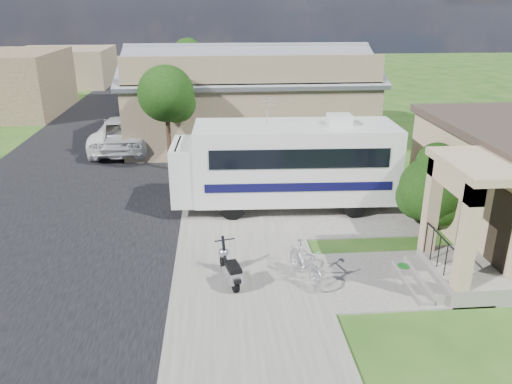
{
  "coord_description": "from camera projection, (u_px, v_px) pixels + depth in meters",
  "views": [
    {
      "loc": [
        -1.69,
        -12.38,
        7.01
      ],
      "look_at": [
        -0.5,
        2.5,
        1.3
      ],
      "focal_mm": 35.0,
      "sensor_mm": 36.0,
      "label": 1
    }
  ],
  "objects": [
    {
      "name": "street_tree_b",
      "position": [
        182.0,
        65.0,
        30.41
      ],
      "size": [
        2.44,
        2.4,
        4.73
      ],
      "color": "black",
      "rests_on": "ground"
    },
    {
      "name": "warehouse",
      "position": [
        248.0,
        103.0,
        26.46
      ],
      "size": [
        12.5,
        8.4,
        5.04
      ],
      "color": "brown",
      "rests_on": "ground"
    },
    {
      "name": "garden_hose",
      "position": [
        403.0,
        269.0,
        13.83
      ],
      "size": [
        0.34,
        0.34,
        0.15
      ],
      "primitive_type": "cylinder",
      "color": "#15691D",
      "rests_on": "ground"
    },
    {
      "name": "motorhome",
      "position": [
        287.0,
        162.0,
        17.59
      ],
      "size": [
        7.87,
        2.75,
        4.0
      ],
      "rotation": [
        0.0,
        0.0,
        -0.03
      ],
      "color": "silver",
      "rests_on": "ground"
    },
    {
      "name": "street_tree_c",
      "position": [
        189.0,
        55.0,
        38.89
      ],
      "size": [
        2.44,
        2.4,
        4.42
      ],
      "color": "black",
      "rests_on": "ground"
    },
    {
      "name": "distant_bldg_near",
      "position": [
        65.0,
        67.0,
        44.13
      ],
      "size": [
        8.0,
        7.0,
        3.2
      ],
      "primitive_type": "cube",
      "color": "brown",
      "rests_on": "ground"
    },
    {
      "name": "pickup_truck",
      "position": [
        126.0,
        132.0,
        25.16
      ],
      "size": [
        2.8,
        6.05,
        1.68
      ],
      "primitive_type": "imported",
      "rotation": [
        0.0,
        0.0,
        3.14
      ],
      "color": "white",
      "rests_on": "ground"
    },
    {
      "name": "bicycle",
      "position": [
        305.0,
        265.0,
        13.13
      ],
      "size": [
        1.05,
        1.83,
        1.06
      ],
      "primitive_type": "imported",
      "rotation": [
        0.0,
        0.0,
        0.33
      ],
      "color": "#AEAEB6",
      "rests_on": "ground"
    },
    {
      "name": "sidewalk_slab",
      "position": [
        233.0,
        161.0,
        23.39
      ],
      "size": [
        4.0,
        80.0,
        0.06
      ],
      "primitive_type": "cube",
      "color": "#615E57",
      "rests_on": "ground"
    },
    {
      "name": "street_slab",
      "position": [
        91.0,
        164.0,
        22.91
      ],
      "size": [
        9.0,
        80.0,
        0.02
      ],
      "primitive_type": "cube",
      "color": "black",
      "rests_on": "ground"
    },
    {
      "name": "shrub",
      "position": [
        435.0,
        186.0,
        15.96
      ],
      "size": [
        2.39,
        2.28,
        2.93
      ],
      "color": "black",
      "rests_on": "ground"
    },
    {
      "name": "walk_slab",
      "position": [
        395.0,
        279.0,
        13.45
      ],
      "size": [
        4.0,
        3.0,
        0.05
      ],
      "primitive_type": "cube",
      "color": "#615E57",
      "rests_on": "ground"
    },
    {
      "name": "driveway_slab",
      "position": [
        305.0,
        203.0,
        18.45
      ],
      "size": [
        7.0,
        6.0,
        0.05
      ],
      "primitive_type": "cube",
      "color": "#615E57",
      "rests_on": "ground"
    },
    {
      "name": "van",
      "position": [
        145.0,
        103.0,
        32.34
      ],
      "size": [
        2.94,
        6.25,
        1.76
      ],
      "primitive_type": "imported",
      "rotation": [
        0.0,
        0.0,
        0.08
      ],
      "color": "white",
      "rests_on": "ground"
    },
    {
      "name": "street_tree_a",
      "position": [
        169.0,
        96.0,
        21.15
      ],
      "size": [
        2.44,
        2.4,
        4.58
      ],
      "color": "black",
      "rests_on": "ground"
    },
    {
      "name": "ground",
      "position": [
        281.0,
        265.0,
        14.16
      ],
      "size": [
        120.0,
        120.0,
        0.0
      ],
      "primitive_type": "plane",
      "color": "#1B4412"
    },
    {
      "name": "scooter",
      "position": [
        230.0,
        269.0,
        13.03
      ],
      "size": [
        0.72,
        1.58,
        1.05
      ],
      "rotation": [
        0.0,
        0.0,
        0.24
      ],
      "color": "black",
      "rests_on": "ground"
    }
  ]
}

